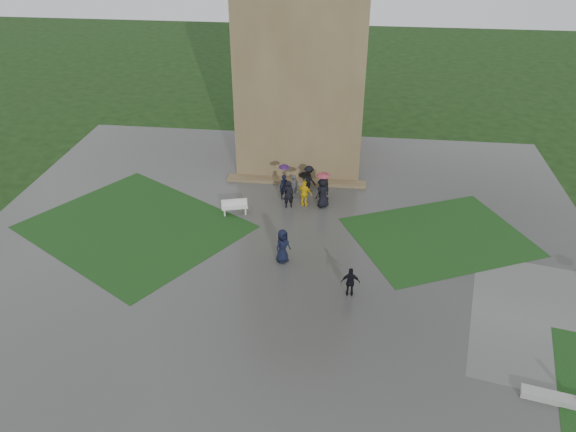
# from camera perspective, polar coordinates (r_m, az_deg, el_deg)

# --- Properties ---
(ground) EXTENTS (120.00, 120.00, 0.00)m
(ground) POSITION_cam_1_polar(r_m,az_deg,el_deg) (27.56, -1.53, -6.57)
(ground) COLOR black
(plaza) EXTENTS (34.00, 34.00, 0.02)m
(plaza) POSITION_cam_1_polar(r_m,az_deg,el_deg) (29.16, -0.97, -4.21)
(plaza) COLOR #373734
(plaza) RESTS_ON ground
(lawn_inset_left) EXTENTS (14.10, 13.46, 0.01)m
(lawn_inset_left) POSITION_cam_1_polar(r_m,az_deg,el_deg) (32.84, -15.35, -1.07)
(lawn_inset_left) COLOR #133412
(lawn_inset_left) RESTS_ON plaza
(lawn_inset_right) EXTENTS (11.12, 10.15, 0.01)m
(lawn_inset_right) POSITION_cam_1_polar(r_m,az_deg,el_deg) (31.88, 15.11, -2.05)
(lawn_inset_right) COLOR #133412
(lawn_inset_right) RESTS_ON plaza
(tower) EXTENTS (8.00, 8.00, 18.00)m
(tower) POSITION_cam_1_polar(r_m,az_deg,el_deg) (37.70, 1.70, 18.77)
(tower) COLOR brown
(tower) RESTS_ON ground
(tower_plinth) EXTENTS (9.00, 0.80, 0.22)m
(tower_plinth) POSITION_cam_1_polar(r_m,az_deg,el_deg) (36.46, 0.84, 3.57)
(tower_plinth) COLOR brown
(tower_plinth) RESTS_ON plaza
(bench) EXTENTS (1.59, 0.89, 0.88)m
(bench) POSITION_cam_1_polar(r_m,az_deg,el_deg) (32.90, -5.45, 0.94)
(bench) COLOR silver
(bench) RESTS_ON plaza
(visitor_cluster) EXTENTS (3.31, 3.14, 2.30)m
(visitor_cluster) POSITION_cam_1_polar(r_m,az_deg,el_deg) (33.83, 2.27, 3.06)
(visitor_cluster) COLOR black
(visitor_cluster) RESTS_ON plaza
(pedestrian_mid) EXTENTS (1.05, 1.09, 1.85)m
(pedestrian_mid) POSITION_cam_1_polar(r_m,az_deg,el_deg) (28.34, -0.55, -3.06)
(pedestrian_mid) COLOR black
(pedestrian_mid) RESTS_ON plaza
(pedestrian_near) EXTENTS (0.88, 0.51, 1.49)m
(pedestrian_near) POSITION_cam_1_polar(r_m,az_deg,el_deg) (26.34, 6.37, -6.68)
(pedestrian_near) COLOR black
(pedestrian_near) RESTS_ON plaza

